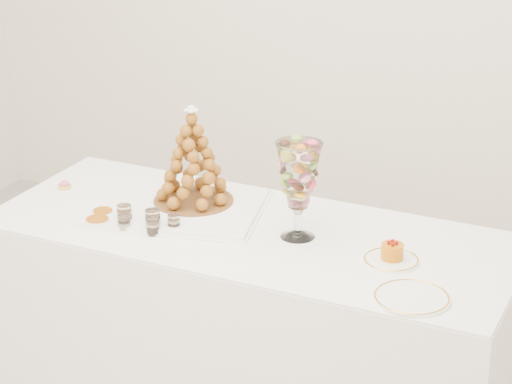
% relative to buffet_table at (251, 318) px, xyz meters
% --- Properties ---
extents(buffet_table, '(2.02, 0.87, 0.76)m').
position_rel_buffet_table_xyz_m(buffet_table, '(0.00, 0.00, 0.00)').
color(buffet_table, white).
rests_on(buffet_table, ground).
extents(lace_tray, '(0.73, 0.60, 0.02)m').
position_rel_buffet_table_xyz_m(lace_tray, '(-0.34, 0.05, 0.39)').
color(lace_tray, white).
rests_on(lace_tray, buffet_table).
extents(macaron_vase, '(0.17, 0.17, 0.36)m').
position_rel_buffet_table_xyz_m(macaron_vase, '(0.18, 0.01, 0.62)').
color(macaron_vase, white).
rests_on(macaron_vase, buffet_table).
extents(cake_plate, '(0.20, 0.20, 0.01)m').
position_rel_buffet_table_xyz_m(cake_plate, '(0.56, -0.05, 0.38)').
color(cake_plate, white).
rests_on(cake_plate, buffet_table).
extents(spare_plate, '(0.25, 0.25, 0.01)m').
position_rel_buffet_table_xyz_m(spare_plate, '(0.70, -0.30, 0.38)').
color(spare_plate, white).
rests_on(spare_plate, buffet_table).
extents(pink_tart, '(0.05, 0.05, 0.03)m').
position_rel_buffet_table_xyz_m(pink_tart, '(-0.87, 0.07, 0.39)').
color(pink_tart, tan).
rests_on(pink_tart, buffet_table).
extents(verrine_a, '(0.06, 0.06, 0.08)m').
position_rel_buffet_table_xyz_m(verrine_a, '(-0.46, -0.14, 0.42)').
color(verrine_a, white).
rests_on(verrine_a, buffet_table).
extents(verrine_b, '(0.06, 0.06, 0.08)m').
position_rel_buffet_table_xyz_m(verrine_b, '(-0.34, -0.14, 0.42)').
color(verrine_b, white).
rests_on(verrine_b, buffet_table).
extents(verrine_c, '(0.06, 0.06, 0.06)m').
position_rel_buffet_table_xyz_m(verrine_c, '(-0.26, -0.12, 0.41)').
color(verrine_c, white).
rests_on(verrine_c, buffet_table).
extents(verrine_d, '(0.05, 0.05, 0.06)m').
position_rel_buffet_table_xyz_m(verrine_d, '(-0.43, -0.19, 0.41)').
color(verrine_d, white).
rests_on(verrine_d, buffet_table).
extents(verrine_e, '(0.05, 0.05, 0.06)m').
position_rel_buffet_table_xyz_m(verrine_e, '(-0.31, -0.18, 0.41)').
color(verrine_e, white).
rests_on(verrine_e, buffet_table).
extents(ramekin_back, '(0.08, 0.08, 0.03)m').
position_rel_buffet_table_xyz_m(ramekin_back, '(-0.57, -0.12, 0.39)').
color(ramekin_back, white).
rests_on(ramekin_back, buffet_table).
extents(ramekin_front, '(0.09, 0.09, 0.03)m').
position_rel_buffet_table_xyz_m(ramekin_front, '(-0.54, -0.20, 0.39)').
color(ramekin_front, white).
rests_on(ramekin_front, buffet_table).
extents(croquembouche, '(0.31, 0.31, 0.39)m').
position_rel_buffet_table_xyz_m(croquembouche, '(-0.29, 0.11, 0.59)').
color(croquembouche, brown).
rests_on(croquembouche, lace_tray).
extents(mousse_cake, '(0.08, 0.08, 0.07)m').
position_rel_buffet_table_xyz_m(mousse_cake, '(0.56, -0.05, 0.42)').
color(mousse_cake, '#C56609').
rests_on(mousse_cake, cake_plate).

